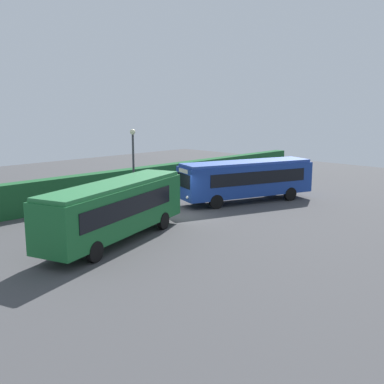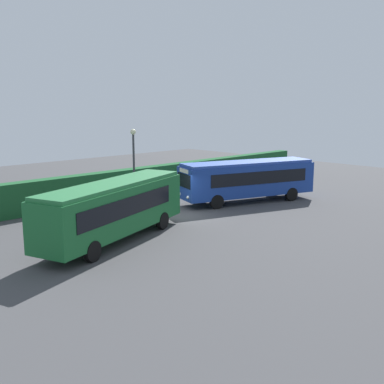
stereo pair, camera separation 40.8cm
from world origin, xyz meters
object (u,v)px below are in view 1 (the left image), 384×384
Objects in this scene: bus_blue at (246,178)px; person_left at (53,215)px; bus_green at (115,208)px; person_center at (79,214)px; lamppost at (133,161)px; traffic_cone at (234,181)px.

bus_blue reaches higher than person_left.
bus_green is 3.27m from person_center.
bus_blue is at bearing -20.98° from lamppost.
person_left is 2.94× the size of traffic_cone.
traffic_cone is 13.88m from lamppost.
bus_blue is 17.50× the size of traffic_cone.
traffic_cone is at bearing 152.21° from person_left.
person_left is at bearing -177.71° from lamppost.
person_left is 1.50m from person_center.
person_left is at bearing 7.74° from bus_blue.
lamppost is (-13.31, -2.35, 3.17)m from traffic_cone.
bus_blue is at bearing -12.35° from bus_green.
person_left reaches higher than traffic_cone.
traffic_cone is (18.07, 6.81, -1.52)m from bus_green.
lamppost is at bearing 76.64° from person_center.
lamppost reaches higher than person_left.
bus_blue reaches higher than person_center.
bus_green reaches higher than person_center.
bus_blue reaches higher than traffic_cone.
lamppost is (5.01, 1.31, 2.46)m from person_center.
lamppost reaches higher than person_center.
bus_green is 5.50× the size of person_center.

